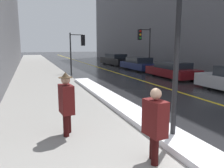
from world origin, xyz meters
name	(u,v)px	position (x,y,z in m)	size (l,w,h in m)	color
sidewalk_slab	(42,75)	(-2.00, 15.00, 0.01)	(4.00, 80.00, 0.01)	gray
road_centre_stripe	(114,72)	(4.00, 15.00, 0.00)	(0.16, 80.00, 0.00)	gold
snow_bank_curb	(116,102)	(0.26, 5.29, 0.08)	(0.86, 12.25, 0.16)	white
lamp_post	(178,31)	(0.30, 1.72, 2.58)	(0.28, 0.28, 4.23)	black
traffic_light_near	(79,44)	(1.15, 16.00, 2.38)	(1.31, 0.37, 3.30)	black
traffic_light_far	(144,40)	(6.77, 14.97, 2.75)	(1.31, 0.37, 3.80)	black
pedestrian_in_glasses	(155,122)	(-0.67, 1.00, 0.82)	(0.33, 0.51, 1.48)	#340C0C
pedestrian_in_fedora	(66,101)	(-2.02, 2.95, 0.89)	(0.35, 0.53, 1.62)	#340C0C
parked_car_maroon	(172,70)	(6.65, 10.52, 0.54)	(1.84, 4.35, 1.12)	#600F14
parked_car_navy	(138,64)	(6.69, 15.70, 0.58)	(1.80, 4.54, 1.22)	navy
parked_car_black	(115,60)	(6.80, 21.77, 0.62)	(2.31, 4.97, 1.31)	black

